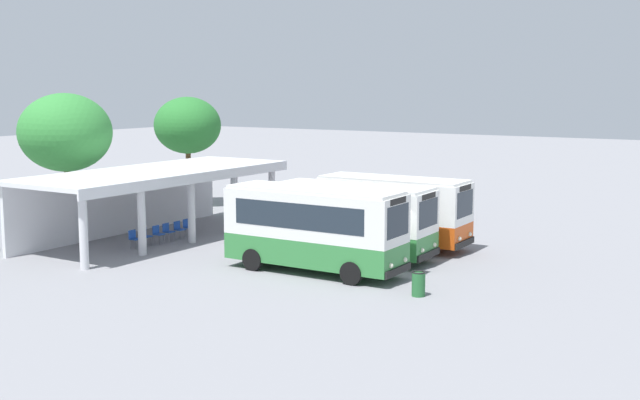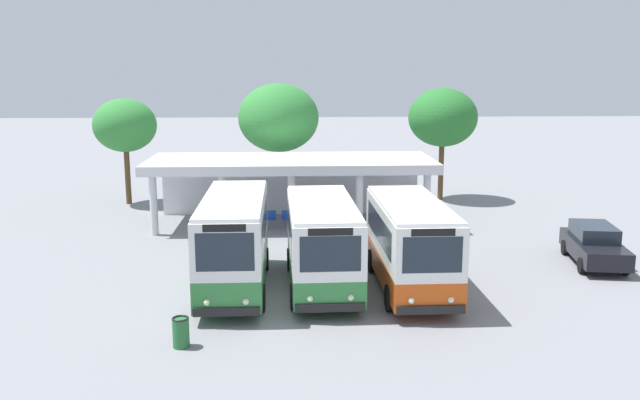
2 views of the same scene
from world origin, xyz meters
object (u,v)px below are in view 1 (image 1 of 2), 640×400
object	(u,v)px
city_bus_nearest_orange	(314,226)
parked_car_flank	(413,203)
waiting_chair_end_by_column	(134,237)
litter_bin_apron	(419,284)
city_bus_second_in_row	(353,218)
waiting_chair_fifth_seat	(179,228)
waiting_chair_second_from_end	(145,235)
waiting_chair_middle_seat	(158,233)
waiting_chair_fourth_seat	(168,230)
city_bus_middle_cream	(393,209)
waiting_chair_far_end_seat	(188,226)

from	to	relation	value
city_bus_nearest_orange	parked_car_flank	xyz separation A→B (m)	(14.49, 2.53, -1.05)
city_bus_nearest_orange	waiting_chair_end_by_column	world-z (taller)	city_bus_nearest_orange
litter_bin_apron	city_bus_second_in_row	bearing A→B (deg)	49.99
city_bus_second_in_row	waiting_chair_end_by_column	world-z (taller)	city_bus_second_in_row
waiting_chair_fifth_seat	waiting_chair_second_from_end	bearing A→B (deg)	176.67
city_bus_nearest_orange	city_bus_second_in_row	world-z (taller)	city_bus_nearest_orange
waiting_chair_end_by_column	city_bus_nearest_orange	bearing A→B (deg)	-87.75
city_bus_second_in_row	waiting_chair_middle_seat	world-z (taller)	city_bus_second_in_row
waiting_chair_second_from_end	waiting_chair_fourth_seat	xyz separation A→B (m)	(1.47, -0.07, 0.00)
city_bus_second_in_row	waiting_chair_fifth_seat	world-z (taller)	city_bus_second_in_row
city_bus_second_in_row	waiting_chair_middle_seat	xyz separation A→B (m)	(-2.08, 9.49, -1.25)
waiting_chair_end_by_column	waiting_chair_fifth_seat	world-z (taller)	same
waiting_chair_fifth_seat	litter_bin_apron	bearing A→B (deg)	-104.27
city_bus_middle_cream	waiting_chair_fifth_seat	distance (m)	10.60
waiting_chair_fifth_seat	litter_bin_apron	distance (m)	15.11
parked_car_flank	waiting_chair_end_by_column	xyz separation A→B (m)	(-14.87, 7.08, -0.31)
parked_car_flank	waiting_chair_middle_seat	xyz separation A→B (m)	(-13.40, 7.00, -0.31)
waiting_chair_second_from_end	city_bus_second_in_row	bearing A→B (deg)	-73.68
waiting_chair_end_by_column	litter_bin_apron	distance (m)	14.75
waiting_chair_second_from_end	waiting_chair_fifth_seat	distance (m)	2.21
waiting_chair_fourth_seat	litter_bin_apron	world-z (taller)	litter_bin_apron
waiting_chair_second_from_end	litter_bin_apron	size ratio (longest dim) A/B	0.96
city_bus_middle_cream	waiting_chair_middle_seat	distance (m)	11.22
waiting_chair_second_from_end	waiting_chair_fifth_seat	bearing A→B (deg)	-3.33
waiting_chair_end_by_column	waiting_chair_fifth_seat	distance (m)	2.94
parked_car_flank	waiting_chair_middle_seat	bearing A→B (deg)	152.42
city_bus_middle_cream	waiting_chair_end_by_column	distance (m)	12.04
waiting_chair_end_by_column	waiting_chair_far_end_seat	world-z (taller)	same
waiting_chair_far_end_seat	waiting_chair_fifth_seat	bearing A→B (deg)	-175.60
litter_bin_apron	city_bus_nearest_orange	bearing A→B (deg)	77.24
city_bus_middle_cream	waiting_chair_fourth_seat	bearing A→B (deg)	114.56
waiting_chair_fourth_seat	litter_bin_apron	size ratio (longest dim) A/B	0.96
waiting_chair_middle_seat	waiting_chair_fourth_seat	xyz separation A→B (m)	(0.74, 0.05, 0.00)
waiting_chair_middle_seat	litter_bin_apron	world-z (taller)	litter_bin_apron
waiting_chair_end_by_column	city_bus_second_in_row	bearing A→B (deg)	-69.66
city_bus_middle_cream	waiting_chair_far_end_seat	bearing A→B (deg)	107.12
city_bus_nearest_orange	litter_bin_apron	distance (m)	5.44
city_bus_nearest_orange	litter_bin_apron	size ratio (longest dim) A/B	8.38
waiting_chair_fourth_seat	waiting_chair_far_end_seat	bearing A→B (deg)	0.10
waiting_chair_second_from_end	waiting_chair_middle_seat	xyz separation A→B (m)	(0.74, -0.12, 0.00)
waiting_chair_fourth_seat	litter_bin_apron	xyz separation A→B (m)	(-2.99, -14.70, -0.07)
waiting_chair_fourth_seat	waiting_chair_fifth_seat	distance (m)	0.74
city_bus_nearest_orange	city_bus_second_in_row	bearing A→B (deg)	0.66
city_bus_middle_cream	waiting_chair_fourth_seat	size ratio (longest dim) A/B	8.37
parked_car_flank	litter_bin_apron	distance (m)	17.43
city_bus_second_in_row	litter_bin_apron	xyz separation A→B (m)	(-4.33, -5.16, -1.32)
city_bus_second_in_row	waiting_chair_fourth_seat	size ratio (longest dim) A/B	8.40
waiting_chair_fourth_seat	waiting_chair_middle_seat	bearing A→B (deg)	-176.25
city_bus_nearest_orange	parked_car_flank	world-z (taller)	city_bus_nearest_orange
waiting_chair_far_end_seat	city_bus_second_in_row	bearing A→B (deg)	-90.76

